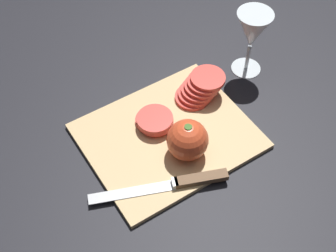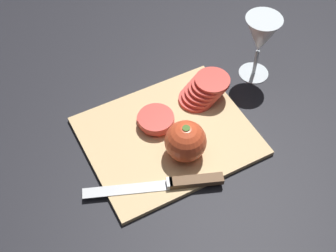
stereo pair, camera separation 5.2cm
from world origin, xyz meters
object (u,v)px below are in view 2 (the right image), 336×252
(tomato_slice_stack_far, at_px, (204,90))
(whole_tomato, at_px, (186,141))
(wine_glass, at_px, (261,37))
(knife, at_px, (182,183))
(tomato_slice_stack_near, at_px, (156,119))

(tomato_slice_stack_far, bearing_deg, whole_tomato, -134.33)
(wine_glass, relative_size, knife, 0.62)
(wine_glass, height_order, whole_tomato, wine_glass)
(whole_tomato, xyz_separation_m, knife, (-0.04, -0.06, -0.04))
(whole_tomato, bearing_deg, knife, -124.36)
(whole_tomato, distance_m, tomato_slice_stack_far, 0.17)
(wine_glass, relative_size, tomato_slice_stack_near, 1.76)
(whole_tomato, relative_size, knife, 0.32)
(whole_tomato, distance_m, tomato_slice_stack_near, 0.11)
(whole_tomato, xyz_separation_m, tomato_slice_stack_far, (0.12, 0.12, -0.02))
(whole_tomato, xyz_separation_m, tomato_slice_stack_near, (-0.02, 0.10, -0.03))
(whole_tomato, bearing_deg, tomato_slice_stack_near, 99.69)
(knife, bearing_deg, whole_tomato, -103.04)
(tomato_slice_stack_far, bearing_deg, wine_glass, 7.25)
(whole_tomato, bearing_deg, wine_glass, 26.92)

